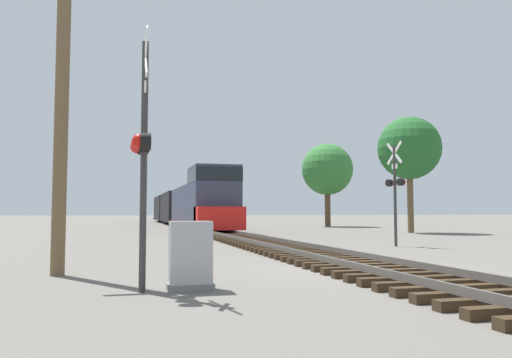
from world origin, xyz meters
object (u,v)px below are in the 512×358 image
Objects in this scene: relay_cabinet at (190,256)px; tree_mid_background at (327,170)px; tree_far_right at (409,149)px; crossing_signal_far at (395,186)px; utility_pole at (62,92)px; crossing_signal_near at (142,147)px; freight_train at (181,207)px.

tree_mid_background is at bearing 63.52° from relay_cabinet.
tree_far_right is 14.56m from tree_mid_background.
crossing_signal_far is 27.42m from tree_mid_background.
crossing_signal_far is 0.55× the size of tree_far_right.
crossing_signal_far is 13.38m from relay_cabinet.
utility_pole is (-12.12, -6.43, 1.66)m from crossing_signal_far.
crossing_signal_near is 39.92m from tree_mid_background.
relay_cabinet is (-4.39, -42.34, -1.26)m from freight_train.
relay_cabinet is at bearing -47.11° from utility_pole.
crossing_signal_near is at bearing -117.59° from tree_mid_background.
freight_train is at bearing 151.71° from tree_mid_background.
relay_cabinet is (0.88, 0.04, -1.94)m from crossing_signal_near.
crossing_signal_far reaches higher than relay_cabinet.
tree_mid_background is (0.17, 14.55, -0.25)m from tree_far_right.
tree_far_right reaches higher than freight_train.
tree_far_right is (18.27, 20.73, 3.13)m from crossing_signal_near.
freight_train is 38.28× the size of relay_cabinet.
utility_pole is at bearing -99.98° from freight_train.
crossing_signal_near is (-5.27, -42.37, 0.68)m from freight_train.
tree_mid_background reaches higher than tree_far_right.
crossing_signal_far is at bearing -124.31° from tree_far_right.
freight_train is 40.24m from utility_pole.
tree_mid_background is at bearing 58.21° from utility_pole.
tree_far_right is at bearing 137.26° from crossing_signal_near.
tree_mid_background is at bearing 151.06° from crossing_signal_near.
freight_train is 11.02× the size of crossing_signal_far.
tree_mid_background is (8.02, 26.05, 2.98)m from crossing_signal_far.
freight_train is 42.58m from relay_cabinet.
freight_train is 25.53m from tree_far_right.
utility_pole reaches higher than freight_train.
crossing_signal_far is at bearing -107.10° from tree_mid_background.
relay_cabinet is 0.16× the size of tree_mid_background.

